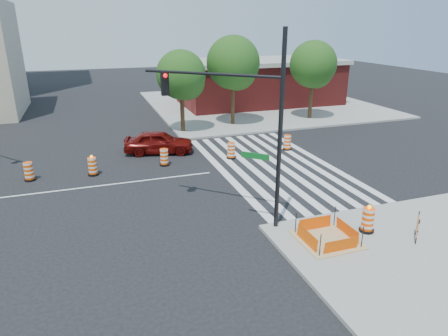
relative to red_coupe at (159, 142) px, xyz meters
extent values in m
plane|color=black|center=(-4.94, -4.62, -0.76)|extent=(120.00, 120.00, 0.00)
cube|color=gray|center=(13.06, 13.38, -0.68)|extent=(22.00, 22.00, 0.15)
cube|color=silver|center=(2.86, -4.62, -0.75)|extent=(0.45, 13.50, 0.01)
cube|color=silver|center=(3.76, -4.62, -0.75)|extent=(0.45, 13.50, 0.01)
cube|color=silver|center=(4.66, -4.62, -0.75)|extent=(0.45, 13.50, 0.01)
cube|color=silver|center=(5.56, -4.62, -0.75)|extent=(0.45, 13.50, 0.01)
cube|color=silver|center=(6.46, -4.62, -0.75)|extent=(0.45, 13.50, 0.01)
cube|color=silver|center=(7.36, -4.62, -0.75)|extent=(0.45, 13.50, 0.01)
cube|color=silver|center=(8.26, -4.62, -0.75)|extent=(0.45, 13.50, 0.01)
cube|color=silver|center=(9.16, -4.62, -0.75)|extent=(0.45, 13.50, 0.01)
cube|color=silver|center=(-4.94, -4.62, -0.75)|extent=(14.00, 0.12, 0.01)
cube|color=tan|center=(4.06, -13.62, -0.58)|extent=(2.20, 2.20, 0.05)
cube|color=#EC4F04|center=(4.06, -14.52, -0.33)|extent=(1.44, 0.02, 0.55)
cube|color=#EC4F04|center=(4.06, -12.72, -0.33)|extent=(1.44, 0.02, 0.55)
cube|color=#EC4F04|center=(3.16, -13.62, -0.33)|extent=(0.02, 1.44, 0.55)
cube|color=#EC4F04|center=(4.96, -13.62, -0.33)|extent=(0.02, 1.44, 0.55)
cylinder|color=black|center=(3.16, -14.52, -0.16)|extent=(0.04, 0.04, 0.90)
cylinder|color=black|center=(4.96, -14.52, -0.16)|extent=(0.04, 0.04, 0.90)
cylinder|color=black|center=(3.16, -12.72, -0.16)|extent=(0.04, 0.04, 0.90)
cylinder|color=black|center=(4.96, -12.72, -0.16)|extent=(0.04, 0.04, 0.90)
cube|color=maroon|center=(13.06, 13.38, 1.34)|extent=(16.00, 8.00, 4.20)
cube|color=gray|center=(13.06, 13.38, 3.64)|extent=(16.50, 8.50, 0.40)
imported|color=#600A08|center=(0.00, 0.00, 0.00)|extent=(4.75, 2.84, 1.51)
cylinder|color=black|center=(2.70, -11.90, 3.31)|extent=(0.18, 0.18, 7.83)
cylinder|color=black|center=(0.51, -9.94, 5.46)|extent=(4.45, 4.00, 0.12)
cube|color=black|center=(-1.02, -8.57, 4.97)|extent=(0.31, 0.27, 0.98)
sphere|color=#FF0C0C|center=(-1.02, -8.75, 5.31)|extent=(0.18, 0.18, 0.18)
cube|color=#0C591E|center=(1.97, -11.25, 2.33)|extent=(0.90, 0.81, 0.24)
cylinder|color=black|center=(5.97, -13.52, -0.56)|extent=(0.60, 0.60, 0.10)
cylinder|color=#FF4F05|center=(5.97, -13.52, -0.06)|extent=(0.48, 0.48, 0.94)
sphere|color=#FF990C|center=(5.97, -13.52, 0.49)|extent=(0.16, 0.16, 0.16)
cube|color=#FF4F05|center=(7.38, -14.67, 0.11)|extent=(0.63, 0.66, 0.29)
cube|color=#FF4F05|center=(7.38, -14.67, -0.22)|extent=(0.63, 0.66, 0.23)
cylinder|color=black|center=(7.11, -14.95, -0.09)|extent=(0.04, 0.04, 1.03)
cylinder|color=black|center=(7.64, -14.39, -0.09)|extent=(0.04, 0.04, 1.03)
cylinder|color=#382314|center=(2.72, 4.63, 1.22)|extent=(0.33, 0.33, 3.96)
sphere|color=#194914|center=(2.72, 4.63, 3.69)|extent=(3.71, 3.71, 3.71)
sphere|color=#194914|center=(3.23, 4.94, 3.07)|extent=(2.72, 2.72, 2.72)
sphere|color=#194914|center=(2.31, 4.43, 3.32)|extent=(2.47, 2.47, 2.47)
cylinder|color=#382314|center=(7.21, 5.56, 1.52)|extent=(0.30, 0.30, 4.56)
sphere|color=#194914|center=(7.21, 5.56, 4.37)|extent=(4.27, 4.27, 4.27)
sphere|color=#194914|center=(7.67, 5.83, 3.66)|extent=(3.13, 3.13, 3.13)
sphere|color=#194914|center=(6.84, 5.37, 3.94)|extent=(2.85, 2.85, 2.85)
cylinder|color=#382314|center=(14.45, 5.41, 1.37)|extent=(0.34, 0.34, 4.26)
sphere|color=#194914|center=(14.45, 5.41, 4.03)|extent=(3.99, 3.99, 3.99)
sphere|color=#194914|center=(14.98, 5.73, 3.37)|extent=(2.93, 2.93, 2.93)
sphere|color=#194914|center=(14.02, 5.20, 3.64)|extent=(2.66, 2.66, 2.66)
cylinder|color=black|center=(-7.56, -2.55, -0.71)|extent=(0.60, 0.60, 0.10)
cylinder|color=#FF4F05|center=(-7.56, -2.55, -0.21)|extent=(0.48, 0.48, 0.95)
cylinder|color=black|center=(-4.26, -2.84, -0.71)|extent=(0.60, 0.60, 0.10)
cylinder|color=#FF4F05|center=(-4.26, -2.84, -0.21)|extent=(0.48, 0.48, 0.95)
sphere|color=#FF990C|center=(-4.26, -2.84, 0.34)|extent=(0.16, 0.16, 0.16)
cylinder|color=black|center=(-0.14, -2.52, -0.71)|extent=(0.60, 0.60, 0.10)
cylinder|color=#FF4F05|center=(-0.14, -2.52, -0.21)|extent=(0.48, 0.48, 0.95)
cylinder|color=black|center=(4.11, -2.60, -0.71)|extent=(0.60, 0.60, 0.10)
cylinder|color=#FF4F05|center=(4.11, -2.60, -0.21)|extent=(0.48, 0.48, 0.95)
cylinder|color=black|center=(8.31, -2.13, -0.71)|extent=(0.60, 0.60, 0.10)
cylinder|color=#FF4F05|center=(8.31, -2.13, -0.21)|extent=(0.48, 0.48, 0.95)
camera|label=1|loc=(-4.14, -25.16, 7.32)|focal=32.00mm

